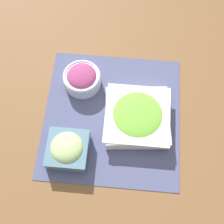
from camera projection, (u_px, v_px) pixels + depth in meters
ground_plane at (112, 116)px, 0.99m from camera, size 3.00×3.00×0.00m
placemat at (112, 116)px, 0.99m from camera, size 0.45×0.43×0.00m
lettuce_bowl at (137, 117)px, 0.96m from camera, size 0.21×0.21×0.06m
cucumber_bowl at (68, 149)px, 0.91m from camera, size 0.12×0.12×0.07m
onion_bowl at (82, 78)px, 1.01m from camera, size 0.12×0.12×0.06m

